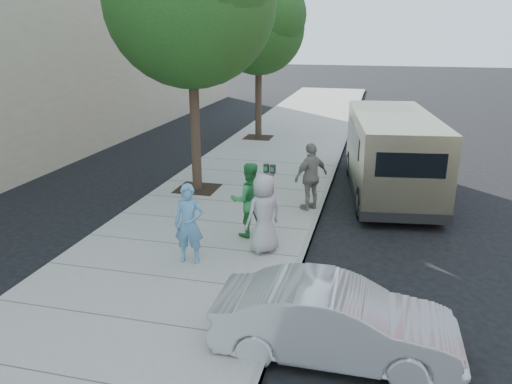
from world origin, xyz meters
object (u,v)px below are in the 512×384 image
at_px(person_striped_polo, 311,177).
at_px(parking_meter, 269,179).
at_px(sedan, 335,321).
at_px(person_gray_shirt, 264,214).
at_px(person_green_shirt, 249,200).
at_px(van, 391,152).
at_px(person_officer, 189,224).
at_px(tree_far, 260,24).

bearing_deg(person_striped_polo, parking_meter, -1.92).
bearing_deg(parking_meter, sedan, -57.63).
bearing_deg(person_gray_shirt, person_green_shirt, -101.78).
height_order(van, person_officer, van).
bearing_deg(person_green_shirt, parking_meter, -127.08).
xyz_separation_m(parking_meter, van, (2.89, 3.27, 0.09)).
bearing_deg(person_green_shirt, tree_far, -104.21).
bearing_deg(person_officer, van, 49.64).
relative_size(person_green_shirt, person_striped_polo, 0.97).
height_order(person_officer, person_green_shirt, person_green_shirt).
distance_m(van, person_green_shirt, 5.42).
distance_m(parking_meter, person_green_shirt, 1.20).
bearing_deg(person_striped_polo, tree_far, -116.20).
height_order(person_officer, person_gray_shirt, person_gray_shirt).
xyz_separation_m(person_gray_shirt, person_striped_polo, (0.59, 2.86, 0.03)).
bearing_deg(parking_meter, van, 57.91).
height_order(parking_meter, person_striped_polo, person_striped_polo).
distance_m(person_gray_shirt, person_striped_polo, 2.92).
bearing_deg(person_officer, tree_far, 89.76).
bearing_deg(person_officer, parking_meter, 62.33).
xyz_separation_m(parking_meter, person_officer, (-1.03, -2.77, -0.19)).
relative_size(tree_far, sedan, 1.81).
xyz_separation_m(tree_far, sedan, (4.66, -14.44, -4.29)).
bearing_deg(person_officer, person_gray_shirt, 25.03).
height_order(tree_far, van, tree_far).
height_order(tree_far, sedan, tree_far).
xyz_separation_m(tree_far, person_green_shirt, (2.34, -10.64, -3.87)).
bearing_deg(sedan, person_striped_polo, 10.81).
distance_m(van, person_striped_polo, 3.07).
bearing_deg(sedan, tree_far, 17.17).
bearing_deg(person_gray_shirt, tree_far, -122.64).
relative_size(van, person_gray_shirt, 3.87).
height_order(sedan, person_officer, person_officer).
distance_m(parking_meter, person_officer, 2.96).
bearing_deg(tree_far, sedan, -72.13).
bearing_deg(person_striped_polo, person_gray_shirt, 30.19).
xyz_separation_m(person_officer, person_striped_polo, (1.92, 3.71, 0.07)).
relative_size(tree_far, parking_meter, 4.64).
bearing_deg(person_gray_shirt, parking_meter, -127.58).
relative_size(person_officer, person_gray_shirt, 0.96).
xyz_separation_m(sedan, person_striped_polo, (-1.20, 5.91, 0.44)).
xyz_separation_m(van, person_green_shirt, (-3.11, -4.44, -0.24)).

